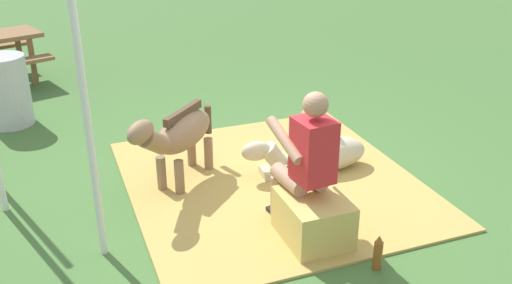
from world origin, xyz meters
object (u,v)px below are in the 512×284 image
at_px(soda_bottle, 378,253).
at_px(water_barrel, 6,91).
at_px(person_seated, 306,157).
at_px(hay_bale, 313,219).
at_px(pony_standing, 179,135).
at_px(pony_lying, 316,154).
at_px(tent_pole_left, 87,119).

height_order(soda_bottle, water_barrel, water_barrel).
bearing_deg(person_seated, hay_bale, -175.99).
distance_m(pony_standing, soda_bottle, 2.18).
relative_size(hay_bale, person_seated, 0.47).
bearing_deg(pony_lying, person_seated, 148.34).
height_order(person_seated, pony_lying, person_seated).
bearing_deg(person_seated, tent_pole_left, 80.42).
relative_size(person_seated, soda_bottle, 4.29).
bearing_deg(hay_bale, soda_bottle, -151.33).
bearing_deg(hay_bale, water_barrel, 33.19).
relative_size(hay_bale, pony_lying, 0.45).
relative_size(person_seated, pony_standing, 1.20).
bearing_deg(person_seated, water_barrel, 34.25).
distance_m(soda_bottle, water_barrel, 4.91).
height_order(water_barrel, tent_pole_left, tent_pole_left).
height_order(hay_bale, water_barrel, water_barrel).
xyz_separation_m(hay_bale, pony_standing, (1.33, 0.77, 0.33)).
bearing_deg(soda_bottle, tent_pole_left, 63.50).
bearing_deg(tent_pole_left, pony_lying, -72.90).
bearing_deg(water_barrel, tent_pole_left, -167.32).
bearing_deg(soda_bottle, person_seated, 23.62).
distance_m(hay_bale, pony_lying, 1.26).
xyz_separation_m(pony_lying, water_barrel, (2.48, 2.93, 0.24)).
xyz_separation_m(pony_standing, soda_bottle, (-1.86, -1.06, -0.39)).
height_order(soda_bottle, tent_pole_left, tent_pole_left).
bearing_deg(person_seated, pony_standing, 33.01).
relative_size(water_barrel, tent_pole_left, 0.37).
distance_m(hay_bale, soda_bottle, 0.61).
bearing_deg(hay_bale, tent_pole_left, 75.22).
bearing_deg(water_barrel, pony_lying, -130.23).
xyz_separation_m(pony_standing, pony_lying, (-0.22, -1.35, -0.34)).
bearing_deg(hay_bale, pony_standing, 30.15).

